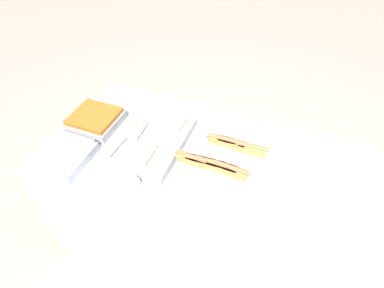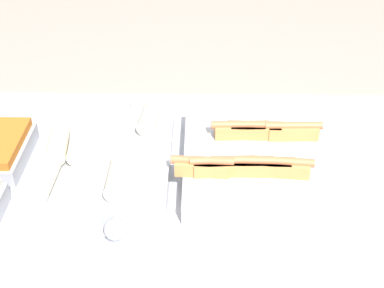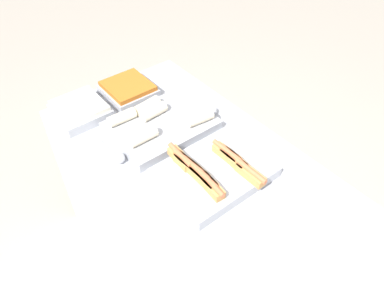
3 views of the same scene
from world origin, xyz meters
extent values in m
cube|color=#A8AAB2|center=(0.00, 0.00, 0.45)|extent=(1.67, 0.83, 0.91)
cube|color=#A8AAB2|center=(0.07, 0.00, 0.93)|extent=(0.35, 0.45, 0.05)
cube|color=tan|center=(0.05, 0.09, 0.97)|extent=(0.14, 0.05, 0.04)
cylinder|color=#D66B42|center=(0.05, 0.09, 0.99)|extent=(0.16, 0.03, 0.02)
cube|color=tan|center=(0.20, 0.08, 0.97)|extent=(0.14, 0.05, 0.04)
cylinder|color=#D66B42|center=(0.20, 0.08, 0.99)|extent=(0.16, 0.03, 0.02)
cube|color=tan|center=(-0.01, -0.08, 0.97)|extent=(0.14, 0.05, 0.04)
cylinder|color=#D66B42|center=(-0.01, -0.08, 0.99)|extent=(0.16, 0.03, 0.02)
cube|color=tan|center=(0.15, -0.09, 0.97)|extent=(0.14, 0.06, 0.04)
cylinder|color=#D66B42|center=(0.15, -0.09, 0.99)|extent=(0.16, 0.04, 0.02)
cube|color=tan|center=(0.09, 0.08, 0.97)|extent=(0.14, 0.05, 0.04)
cylinder|color=#D66B42|center=(0.09, 0.08, 0.99)|extent=(0.16, 0.03, 0.02)
cube|color=tan|center=(0.10, -0.08, 0.97)|extent=(0.14, 0.05, 0.04)
cylinder|color=#D66B42|center=(0.10, -0.08, 0.99)|extent=(0.16, 0.02, 0.02)
cube|color=tan|center=(-0.05, -0.09, 0.97)|extent=(0.14, 0.05, 0.04)
cylinder|color=#D66B42|center=(-0.05, -0.09, 0.99)|extent=(0.16, 0.03, 0.02)
cube|color=tan|center=(0.05, -0.08, 0.97)|extent=(0.14, 0.05, 0.04)
cylinder|color=#D66B42|center=(0.05, -0.08, 0.99)|extent=(0.16, 0.03, 0.02)
cube|color=#A8AAB2|center=(-0.32, 0.00, 0.93)|extent=(0.36, 0.48, 0.05)
cylinder|color=beige|center=(-0.20, 0.14, 0.98)|extent=(0.07, 0.14, 0.05)
cylinder|color=beige|center=(-0.38, 0.00, 0.98)|extent=(0.06, 0.14, 0.05)
cylinder|color=beige|center=(-0.44, -0.14, 0.98)|extent=(0.06, 0.14, 0.05)
cylinder|color=beige|center=(-0.44, 0.00, 0.98)|extent=(0.07, 0.14, 0.05)
cylinder|color=beige|center=(-0.26, -0.14, 0.98)|extent=(0.05, 0.14, 0.05)
cylinder|color=#B2B5BA|center=(-0.35, -0.27, 0.91)|extent=(0.18, 0.02, 0.01)
sphere|color=#B2B5BA|center=(-0.25, -0.27, 0.93)|extent=(0.05, 0.05, 0.05)
cylinder|color=#B2B5BA|center=(-0.35, 0.27, 0.91)|extent=(0.17, 0.02, 0.01)
sphere|color=#B2B5BA|center=(-0.26, 0.27, 0.93)|extent=(0.05, 0.05, 0.05)
camera|label=1|loc=(0.29, -0.96, 2.01)|focal=28.00mm
camera|label=2|loc=(-0.06, -1.17, 1.79)|focal=50.00mm
camera|label=3|loc=(0.85, -0.74, 2.10)|focal=35.00mm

